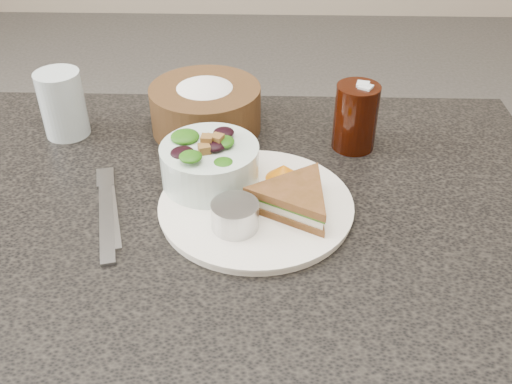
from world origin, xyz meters
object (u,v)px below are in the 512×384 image
object	(u,v)px
dressing_ramekin	(235,216)
salad_bowl	(210,158)
dining_table	(228,373)
water_glass	(63,104)
dinner_plate	(256,206)
sandwich	(295,199)
bread_basket	(205,101)
cola_glass	(356,114)

from	to	relation	value
dressing_ramekin	salad_bowl	bearing A→B (deg)	112.05
dining_table	water_glass	world-z (taller)	water_glass
dinner_plate	salad_bowl	size ratio (longest dim) A/B	1.90
dressing_ramekin	sandwich	bearing A→B (deg)	26.08
salad_bowl	bread_basket	bearing A→B (deg)	97.87
dining_table	dressing_ramekin	world-z (taller)	dressing_ramekin
dining_table	salad_bowl	world-z (taller)	salad_bowl
dressing_ramekin	cola_glass	world-z (taller)	cola_glass
salad_bowl	cola_glass	xyz separation A→B (m)	(0.22, 0.12, 0.01)
bread_basket	water_glass	world-z (taller)	water_glass
dinner_plate	bread_basket	size ratio (longest dim) A/B	1.44
salad_bowl	dining_table	bearing A→B (deg)	-70.40
dining_table	sandwich	size ratio (longest dim) A/B	7.10
dinner_plate	salad_bowl	bearing A→B (deg)	143.33
dressing_ramekin	water_glass	bearing A→B (deg)	139.62
dining_table	water_glass	bearing A→B (deg)	143.98
bread_basket	cola_glass	distance (m)	0.25
sandwich	dressing_ramekin	bearing A→B (deg)	-125.66
bread_basket	dressing_ramekin	bearing A→B (deg)	-76.62
dining_table	salad_bowl	distance (m)	0.43
dinner_plate	sandwich	bearing A→B (deg)	-15.41
dining_table	dinner_plate	bearing A→B (deg)	-1.82
water_glass	dinner_plate	bearing A→B (deg)	-31.78
dining_table	salad_bowl	bearing A→B (deg)	109.60
water_glass	dining_table	bearing A→B (deg)	-36.02
dressing_ramekin	bread_basket	world-z (taller)	bread_basket
salad_bowl	dressing_ramekin	distance (m)	0.11
dinner_plate	dining_table	bearing A→B (deg)	178.18
salad_bowl	dressing_ramekin	size ratio (longest dim) A/B	2.26
dining_table	bread_basket	distance (m)	0.48
cola_glass	bread_basket	bearing A→B (deg)	168.33
dinner_plate	cola_glass	distance (m)	0.24
dinner_plate	sandwich	distance (m)	0.06
dining_table	dressing_ramekin	size ratio (longest dim) A/B	16.00
dinner_plate	water_glass	size ratio (longest dim) A/B	2.42
dressing_ramekin	bread_basket	size ratio (longest dim) A/B	0.34
dining_table	sandwich	xyz separation A→B (m)	(0.10, -0.02, 0.41)
dining_table	bread_basket	bearing A→B (deg)	100.53
sandwich	water_glass	distance (m)	0.44
cola_glass	water_glass	size ratio (longest dim) A/B	1.08
sandwich	bread_basket	world-z (taller)	bread_basket
dining_table	water_glass	xyz separation A→B (m)	(-0.27, 0.20, 0.43)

